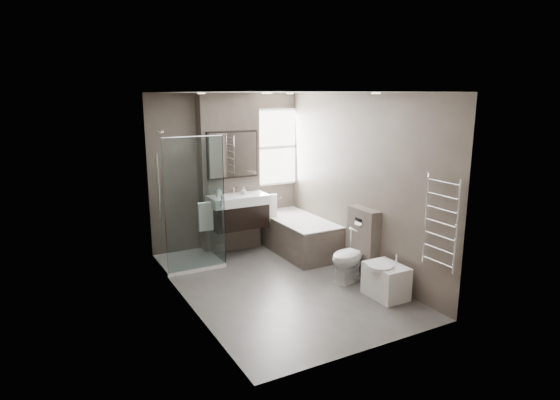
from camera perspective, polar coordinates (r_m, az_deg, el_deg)
room at (r=6.17m, az=0.07°, el=0.84°), size 2.70×3.90×2.70m
vanity_pier at (r=7.75m, az=-6.21°, el=3.23°), size 1.00×0.25×2.60m
vanity at (r=7.55m, az=-5.09°, el=-1.34°), size 0.95×0.47×0.66m
mirror_cabinet at (r=7.55m, az=-5.79°, el=5.52°), size 0.86×0.08×0.76m
towel_left at (r=7.34m, az=-9.04°, el=-2.03°), size 0.24×0.06×0.44m
towel_right at (r=7.77m, az=-1.24°, el=-1.05°), size 0.24×0.06×0.44m
shower_enclosure at (r=7.29m, az=-10.25°, el=-4.04°), size 0.90×0.90×2.00m
bathtub at (r=7.79m, az=2.20°, el=-4.10°), size 0.75×1.60×0.57m
window at (r=8.17m, az=-0.66°, el=6.45°), size 0.98×0.06×1.33m
toilet at (r=6.69m, az=8.72°, el=-6.76°), size 0.78×0.58×0.71m
cistern_box at (r=6.83m, az=10.08°, el=-5.12°), size 0.19×0.55×1.00m
bidet at (r=6.28m, az=12.75°, el=-9.51°), size 0.47×0.54×0.56m
towel_radiator at (r=5.74m, az=19.02°, el=-2.64°), size 0.03×0.49×1.10m
soap_bottle_a at (r=7.37m, az=-7.42°, el=0.98°), size 0.07×0.08×0.16m
soap_bottle_b at (r=7.56m, az=-4.46°, el=1.16°), size 0.09×0.09×0.12m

